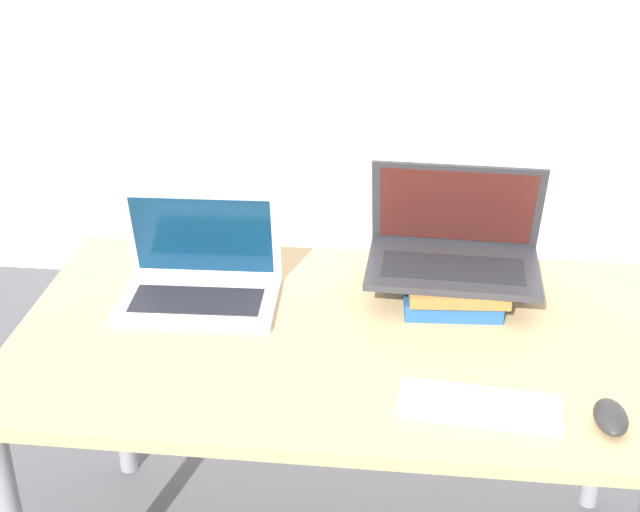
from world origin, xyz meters
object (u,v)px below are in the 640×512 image
Objects in this scene: laptop_on_books at (454,247)px; wireless_keyboard at (480,406)px; book_stack at (452,284)px; mouse at (611,417)px; laptop_left at (200,278)px.

laptop_on_books reaches higher than wireless_keyboard.
mouse is at bearing -57.73° from book_stack.
book_stack is 0.41m from wireless_keyboard.
laptop_on_books is 0.54m from mouse.
laptop_left is 1.16× the size of wireless_keyboard.
book_stack is at bearing 95.98° from wireless_keyboard.
laptop_on_books is at bearing 92.73° from book_stack.
laptop_left is 0.91m from mouse.
laptop_left is at bearing -171.12° from laptop_on_books.
wireless_keyboard is (0.04, -0.41, -0.03)m from book_stack.
laptop_on_books is (0.56, 0.09, 0.07)m from laptop_left.
wireless_keyboard is 2.94× the size of mouse.
wireless_keyboard is (0.04, -0.43, -0.11)m from laptop_on_books.
wireless_keyboard is at bearing -84.20° from laptop_on_books.
book_stack is 0.68× the size of laptop_on_books.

